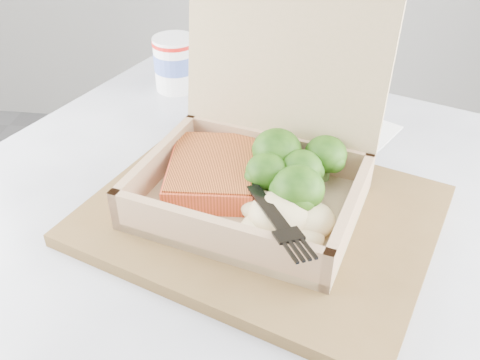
# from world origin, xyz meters

# --- Properties ---
(cafe_table) EXTENTS (0.96, 0.96, 0.71)m
(cafe_table) POSITION_xyz_m (-0.43, 0.60, 0.53)
(cafe_table) COLOR black
(cafe_table) RESTS_ON floor
(serving_tray) EXTENTS (0.42, 0.38, 0.01)m
(serving_tray) POSITION_xyz_m (-0.42, 0.60, 0.71)
(serving_tray) COLOR brown
(serving_tray) RESTS_ON cafe_table
(takeout_container) EXTENTS (0.27, 0.26, 0.21)m
(takeout_container) POSITION_xyz_m (-0.43, 0.63, 0.77)
(takeout_container) COLOR tan
(takeout_container) RESTS_ON serving_tray
(salmon_fillet) EXTENTS (0.10, 0.13, 0.03)m
(salmon_fillet) POSITION_xyz_m (-0.48, 0.63, 0.74)
(salmon_fillet) COLOR #D94B2A
(salmon_fillet) RESTS_ON takeout_container
(broccoli_pile) EXTENTS (0.13, 0.13, 0.05)m
(broccoli_pile) POSITION_xyz_m (-0.38, 0.62, 0.75)
(broccoli_pile) COLOR #3C7219
(broccoli_pile) RESTS_ON takeout_container
(mashed_potatoes) EXTENTS (0.10, 0.09, 0.03)m
(mashed_potatoes) POSITION_xyz_m (-0.40, 0.56, 0.75)
(mashed_potatoes) COLOR beige
(mashed_potatoes) RESTS_ON takeout_container
(plastic_fork) EXTENTS (0.09, 0.16, 0.02)m
(plastic_fork) POSITION_xyz_m (-0.43, 0.58, 0.76)
(plastic_fork) COLOR black
(plastic_fork) RESTS_ON mashed_potatoes
(paper_cup) EXTENTS (0.06, 0.06, 0.08)m
(paper_cup) POSITION_xyz_m (-0.58, 0.90, 0.75)
(paper_cup) COLOR white
(paper_cup) RESTS_ON cafe_table
(receipt) EXTENTS (0.14, 0.17, 0.00)m
(receipt) POSITION_xyz_m (-0.32, 0.78, 0.71)
(receipt) COLOR white
(receipt) RESTS_ON cafe_table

